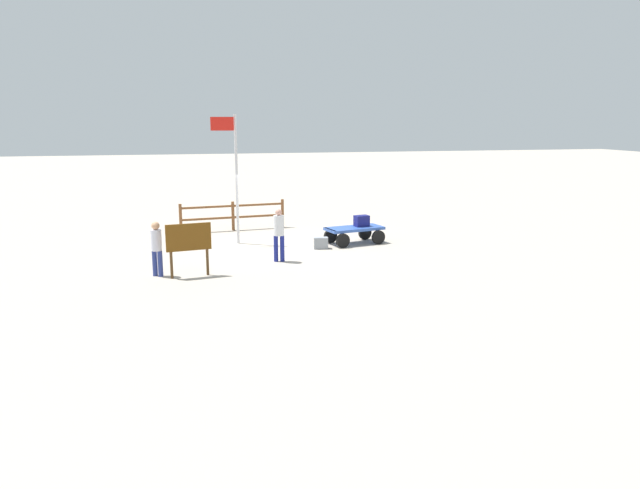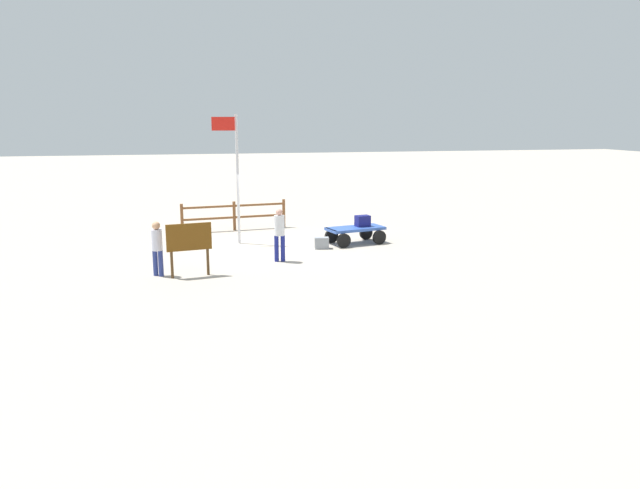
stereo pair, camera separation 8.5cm
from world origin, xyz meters
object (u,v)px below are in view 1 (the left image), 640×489
suitcase_dark (321,243)px  worker_trailing (157,245)px  flagpole (234,169)px  worker_lead (279,231)px  luggage_cart (354,232)px  signboard (189,241)px  suitcase_maroon (362,221)px

suitcase_dark → worker_trailing: (5.45, 2.61, 0.70)m
flagpole → suitcase_dark: bearing=150.4°
flagpole → worker_lead: bearing=108.4°
luggage_cart → signboard: size_ratio=1.44×
suitcase_maroon → signboard: bearing=29.9°
suitcase_maroon → worker_lead: 4.13m
suitcase_dark → signboard: bearing=32.5°
suitcase_maroon → flagpole: flagpole is taller
suitcase_maroon → flagpole: size_ratio=0.12×
worker_lead → suitcase_dark: bearing=-137.5°
suitcase_dark → flagpole: 4.07m
luggage_cart → flagpole: size_ratio=0.48×
worker_trailing → signboard: 0.95m
suitcase_maroon → signboard: 7.20m
suitcase_dark → flagpole: (2.80, -1.59, 2.50)m
worker_lead → signboard: size_ratio=1.09×
luggage_cart → signboard: 6.89m
worker_lead → worker_trailing: worker_lead is taller
suitcase_maroon → worker_lead: worker_lead is taller
suitcase_maroon → worker_lead: (3.43, 2.28, 0.17)m
luggage_cart → suitcase_dark: size_ratio=4.26×
suitcase_dark → worker_trailing: size_ratio=0.33×
luggage_cart → worker_trailing: bearing=25.1°
flagpole → signboard: (1.75, 4.48, -1.65)m
suitcase_dark → signboard: size_ratio=0.34×
worker_lead → signboard: worker_lead is taller
luggage_cart → worker_trailing: size_ratio=1.40×
flagpole → signboard: size_ratio=2.98×
suitcase_maroon → worker_lead: size_ratio=0.33×
suitcase_maroon → suitcase_dark: size_ratio=1.07×
suitcase_maroon → signboard: size_ratio=0.36×
worker_lead → worker_trailing: (3.71, 1.02, -0.07)m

